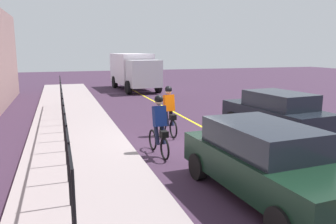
{
  "coord_description": "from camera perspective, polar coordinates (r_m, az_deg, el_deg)",
  "views": [
    {
      "loc": [
        -10.25,
        3.9,
        3.13
      ],
      "look_at": [
        0.53,
        0.36,
        1.0
      ],
      "focal_mm": 35.89,
      "sensor_mm": 36.0,
      "label": 1
    }
  ],
  "objects": [
    {
      "name": "ground_plane",
      "position": [
        11.41,
        2.55,
        -5.31
      ],
      "size": [
        80.0,
        80.0,
        0.0
      ],
      "primitive_type": "plane",
      "color": "#382438"
    },
    {
      "name": "lane_line_centre",
      "position": [
        12.05,
        9.71,
        -4.58
      ],
      "size": [
        36.0,
        0.12,
        0.01
      ],
      "primitive_type": "cube",
      "color": "yellow",
      "rests_on": "ground"
    },
    {
      "name": "sidewalk",
      "position": [
        10.71,
        -14.83,
        -6.31
      ],
      "size": [
        40.0,
        3.2,
        0.15
      ],
      "primitive_type": "cube",
      "color": "gray",
      "rests_on": "ground"
    },
    {
      "name": "iron_fence",
      "position": [
        11.41,
        -17.43,
        0.7
      ],
      "size": [
        14.77,
        0.04,
        1.6
      ],
      "color": "black",
      "rests_on": "sidewalk"
    },
    {
      "name": "cyclist_lead",
      "position": [
        12.27,
        0.12,
        0.2
      ],
      "size": [
        1.71,
        0.38,
        1.83
      ],
      "rotation": [
        0.0,
        0.0,
        0.06
      ],
      "color": "black",
      "rests_on": "ground"
    },
    {
      "name": "cyclist_follow",
      "position": [
        9.89,
        -1.49,
        -2.35
      ],
      "size": [
        1.71,
        0.38,
        1.83
      ],
      "rotation": [
        0.0,
        0.0,
        0.06
      ],
      "color": "black",
      "rests_on": "ground"
    },
    {
      "name": "patrol_sedan",
      "position": [
        13.16,
        17.86,
        0.02
      ],
      "size": [
        4.55,
        2.25,
        1.58
      ],
      "rotation": [
        0.0,
        0.0,
        0.09
      ],
      "color": "black",
      "rests_on": "ground"
    },
    {
      "name": "parked_sedan_rear",
      "position": [
        7.43,
        16.2,
        -7.89
      ],
      "size": [
        4.5,
        2.13,
        1.58
      ],
      "rotation": [
        0.0,
        0.0,
        3.2
      ],
      "color": "black",
      "rests_on": "ground"
    },
    {
      "name": "box_truck_background",
      "position": [
        26.46,
        -5.83,
        7.14
      ],
      "size": [
        6.83,
        2.84,
        2.78
      ],
      "rotation": [
        0.0,
        0.0,
        3.2
      ],
      "color": "white",
      "rests_on": "ground"
    }
  ]
}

